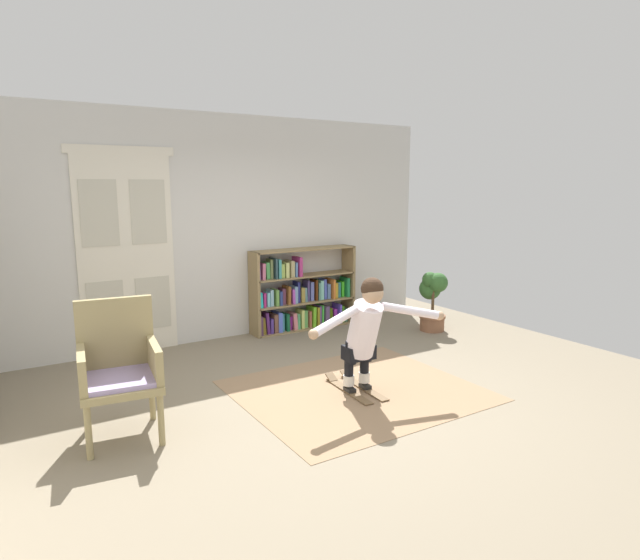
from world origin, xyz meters
The scene contains 9 objects.
ground_plane centered at (0.00, 0.00, 0.00)m, with size 7.20×7.20×0.00m, color #7B6F5B.
back_wall centered at (0.00, 2.60, 1.45)m, with size 6.00×0.10×2.90m, color silver.
double_door centered at (-1.36, 2.54, 1.23)m, with size 1.22×0.05×2.45m.
rug centered at (0.23, 0.09, 0.00)m, with size 2.25×1.99×0.01m, color #8F7052.
bookshelf centered at (0.91, 2.39, 0.47)m, with size 1.57×0.30×1.14m.
wicker_chair centered at (-1.94, 0.35, 0.58)m, with size 0.67×0.67×1.10m.
potted_plant centered at (2.46, 1.38, 0.46)m, with size 0.39×0.45×0.82m.
skis_pair centered at (0.23, 0.12, 0.02)m, with size 0.32×0.79×0.07m.
person_skier centered at (0.22, -0.05, 0.68)m, with size 1.46×0.59×1.10m.
Camera 1 is at (-2.74, -3.98, 2.01)m, focal length 30.03 mm.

